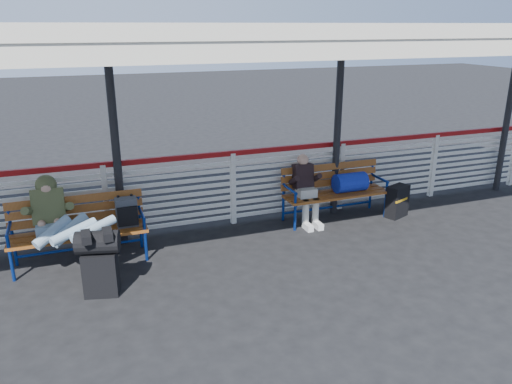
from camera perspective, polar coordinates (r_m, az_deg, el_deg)
name	(u,v)px	position (r m, az deg, el deg)	size (l,w,h in m)	color
ground	(278,273)	(6.74, 2.49, -9.24)	(60.00, 60.00, 0.00)	black
fence	(233,185)	(8.13, -2.65, 0.77)	(12.08, 0.08, 1.24)	silver
canopy	(255,33)	(6.77, -0.13, 17.70)	(12.60, 3.60, 3.16)	silver
luggage_stack	(100,261)	(6.33, -17.45, -7.49)	(0.56, 0.40, 0.84)	black
bench_left	(90,221)	(7.23, -18.44, -3.20)	(1.80, 0.56, 0.92)	#9B501E
bench_right	(341,185)	(8.52, 9.70, 0.82)	(1.80, 0.56, 0.92)	#9B501E
traveler_man	(66,225)	(6.86, -20.91, -3.50)	(0.94, 1.64, 0.77)	#8BA4BB
companion_person	(306,189)	(8.20, 5.72, 0.38)	(0.32, 0.66, 1.15)	beige
suitcase_side	(397,201)	(8.87, 15.84, -1.02)	(0.45, 0.37, 0.55)	black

